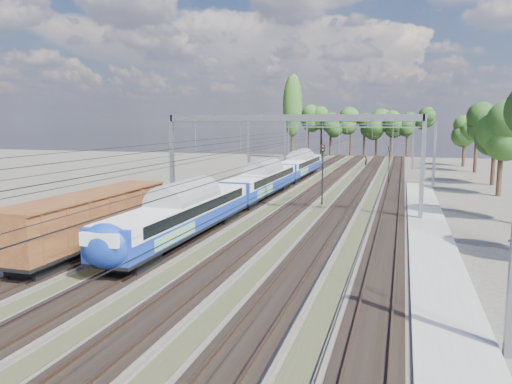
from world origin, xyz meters
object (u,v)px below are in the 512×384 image
(emu_train, at_px, (262,177))
(freight_boxcar, at_px, (91,219))
(signal_far, at_px, (389,160))
(worker, at_px, (366,161))
(signal_near, at_px, (323,167))

(emu_train, bearing_deg, freight_boxcar, -100.49)
(emu_train, height_order, freight_boxcar, emu_train)
(emu_train, distance_m, signal_far, 22.00)
(freight_boxcar, xyz_separation_m, worker, (12.27, 68.66, -1.29))
(worker, relative_size, signal_far, 0.38)
(freight_boxcar, bearing_deg, emu_train, 79.51)
(emu_train, relative_size, signal_far, 12.01)
(signal_far, bearing_deg, signal_near, -130.89)
(emu_train, bearing_deg, signal_far, 54.94)
(emu_train, relative_size, worker, 31.45)
(emu_train, height_order, signal_far, signal_far)
(freight_boxcar, height_order, signal_near, signal_near)
(freight_boxcar, relative_size, signal_far, 2.83)
(freight_boxcar, bearing_deg, signal_far, 67.95)
(emu_train, relative_size, freight_boxcar, 4.24)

